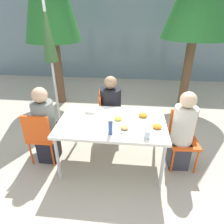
{
  "coord_description": "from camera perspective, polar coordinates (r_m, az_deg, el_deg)",
  "views": [
    {
      "loc": [
        0.25,
        -2.44,
        2.19
      ],
      "look_at": [
        0.0,
        0.0,
        0.91
      ],
      "focal_mm": 32.0,
      "sensor_mm": 36.0,
      "label": 1
    }
  ],
  "objects": [
    {
      "name": "closed_umbrella",
      "position": [
        3.71,
        -17.42,
        17.55
      ],
      "size": [
        0.36,
        0.36,
        2.31
      ],
      "color": "#333333",
      "rests_on": "ground"
    },
    {
      "name": "chair_right",
      "position": [
        3.18,
        19.67,
        -6.05
      ],
      "size": [
        0.42,
        0.42,
        0.87
      ],
      "rotation": [
        0.0,
        0.0,
        -3.08
      ],
      "color": "#E54C14",
      "rests_on": "ground"
    },
    {
      "name": "plate_1",
      "position": [
        2.84,
        1.76,
        -2.1
      ],
      "size": [
        0.2,
        0.2,
        0.06
      ],
      "color": "white",
      "rests_on": "dining_table"
    },
    {
      "name": "drinking_cup",
      "position": [
        2.5,
        9.98,
        -6.23
      ],
      "size": [
        0.08,
        0.08,
        0.11
      ],
      "color": "silver",
      "rests_on": "dining_table"
    },
    {
      "name": "ground_plane",
      "position": [
        3.28,
        0.0,
        -14.16
      ],
      "size": [
        24.0,
        24.0,
        0.0
      ],
      "primitive_type": "plane",
      "color": "#B2A893"
    },
    {
      "name": "plate_0",
      "position": [
        2.72,
        12.73,
        -4.25
      ],
      "size": [
        0.23,
        0.23,
        0.06
      ],
      "color": "white",
      "rests_on": "dining_table"
    },
    {
      "name": "plate_3",
      "position": [
        2.96,
        8.82,
        -1.12
      ],
      "size": [
        0.24,
        0.24,
        0.07
      ],
      "color": "white",
      "rests_on": "dining_table"
    },
    {
      "name": "person_right",
      "position": [
        3.06,
        19.38,
        -5.68
      ],
      "size": [
        0.32,
        0.32,
        1.22
      ],
      "rotation": [
        0.0,
        0.0,
        -3.08
      ],
      "color": "#383842",
      "rests_on": "ground"
    },
    {
      "name": "plate_2",
      "position": [
        2.64,
        3.58,
        -4.7
      ],
      "size": [
        0.2,
        0.2,
        0.06
      ],
      "color": "white",
      "rests_on": "dining_table"
    },
    {
      "name": "salad_bowl",
      "position": [
        3.11,
        -5.97,
        0.65
      ],
      "size": [
        0.19,
        0.19,
        0.06
      ],
      "color": "white",
      "rests_on": "dining_table"
    },
    {
      "name": "person_left",
      "position": [
        3.18,
        -18.46,
        -4.16
      ],
      "size": [
        0.32,
        0.32,
        1.23
      ],
      "rotation": [
        0.0,
        0.0,
        -0.0
      ],
      "color": "black",
      "rests_on": "ground"
    },
    {
      "name": "bottle",
      "position": [
        2.51,
        -0.45,
        -4.35
      ],
      "size": [
        0.06,
        0.06,
        0.21
      ],
      "color": "#334C8E",
      "rests_on": "dining_table"
    },
    {
      "name": "person_far",
      "position": [
        3.58,
        -0.41,
        0.48
      ],
      "size": [
        0.37,
        0.37,
        1.19
      ],
      "rotation": [
        0.0,
        0.0,
        -1.43
      ],
      "color": "#473D33",
      "rests_on": "ground"
    },
    {
      "name": "dining_table",
      "position": [
        2.86,
        0.0,
        -3.6
      ],
      "size": [
        1.52,
        0.96,
        0.76
      ],
      "color": "silver",
      "rests_on": "ground"
    },
    {
      "name": "building_facade",
      "position": [
        6.84,
        4.03,
        21.77
      ],
      "size": [
        10.0,
        0.2,
        3.0
      ],
      "color": "slate",
      "rests_on": "ground"
    },
    {
      "name": "chair_far",
      "position": [
        3.64,
        -1.69,
        0.21
      ],
      "size": [
        0.45,
        0.45,
        0.87
      ],
      "rotation": [
        0.0,
        0.0,
        -1.43
      ],
      "color": "#E54C14",
      "rests_on": "ground"
    },
    {
      "name": "chair_left",
      "position": [
        3.18,
        -19.63,
        -6.04
      ],
      "size": [
        0.4,
        0.4,
        0.87
      ],
      "rotation": [
        0.0,
        0.0,
        -0.0
      ],
      "color": "#E54C14",
      "rests_on": "ground"
    }
  ]
}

